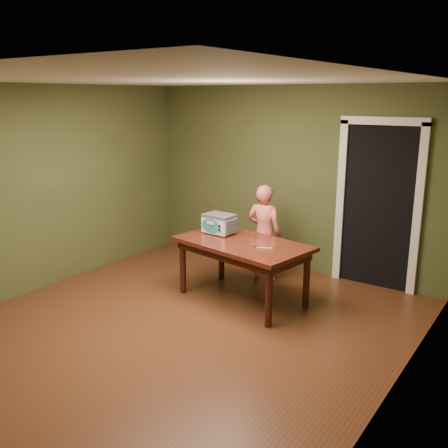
{
  "coord_description": "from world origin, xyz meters",
  "views": [
    {
      "loc": [
        3.23,
        -3.78,
        2.45
      ],
      "look_at": [
        -0.08,
        1.0,
        0.95
      ],
      "focal_mm": 40.0,
      "sensor_mm": 36.0,
      "label": 1
    }
  ],
  "objects": [
    {
      "name": "baking_pan",
      "position": [
        0.34,
        0.98,
        0.76
      ],
      "size": [
        0.1,
        0.1,
        0.02
      ],
      "color": "silver",
      "rests_on": "dining_table"
    },
    {
      "name": "child",
      "position": [
        0.01,
        1.82,
        0.66
      ],
      "size": [
        0.51,
        0.36,
        1.32
      ],
      "primitive_type": "imported",
      "rotation": [
        0.0,
        0.0,
        3.23
      ],
      "color": "#EB6561",
      "rests_on": "floor"
    },
    {
      "name": "spatula",
      "position": [
        0.5,
        0.98,
        0.75
      ],
      "size": [
        0.17,
        0.1,
        0.01
      ],
      "primitive_type": "cube",
      "rotation": [
        0.0,
        0.0,
        0.44
      ],
      "color": "tan",
      "rests_on": "dining_table"
    },
    {
      "name": "floor",
      "position": [
        0.0,
        0.0,
        0.0
      ],
      "size": [
        5.0,
        5.0,
        0.0
      ],
      "primitive_type": "plane",
      "color": "#592F19",
      "rests_on": "ground"
    },
    {
      "name": "dining_table",
      "position": [
        0.15,
        1.06,
        0.65
      ],
      "size": [
        1.73,
        1.15,
        0.75
      ],
      "rotation": [
        0.0,
        0.0,
        -0.16
      ],
      "color": "#3D170D",
      "rests_on": "floor"
    },
    {
      "name": "toy_oven",
      "position": [
        -0.3,
        1.21,
        0.89
      ],
      "size": [
        0.42,
        0.3,
        0.25
      ],
      "rotation": [
        0.0,
        0.0,
        -0.05
      ],
      "color": "#4C4F54",
      "rests_on": "dining_table"
    },
    {
      "name": "room_shell",
      "position": [
        0.0,
        0.0,
        1.71
      ],
      "size": [
        4.52,
        5.02,
        2.61
      ],
      "color": "#4B512B",
      "rests_on": "ground"
    },
    {
      "name": "doorway",
      "position": [
        1.3,
        2.78,
        1.06
      ],
      "size": [
        1.1,
        0.66,
        2.25
      ],
      "color": "black",
      "rests_on": "ground"
    }
  ]
}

